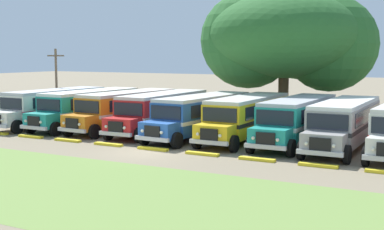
{
  "coord_description": "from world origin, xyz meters",
  "views": [
    {
      "loc": [
        16.86,
        -25.36,
        5.6
      ],
      "look_at": [
        0.0,
        5.46,
        1.6
      ],
      "focal_mm": 49.87,
      "sensor_mm": 36.0,
      "label": 1
    }
  ],
  "objects_px": {
    "parked_bus_slot_3": "(162,110)",
    "broad_shade_tree": "(287,39)",
    "parked_bus_slot_0": "(54,105)",
    "utility_pole": "(56,82)",
    "parked_bus_slot_7": "(345,122)",
    "parked_bus_slot_1": "(89,107)",
    "parked_bus_slot_2": "(126,108)",
    "parked_bus_slot_4": "(202,114)",
    "parked_bus_slot_6": "(298,118)",
    "parked_bus_slot_5": "(247,115)"
  },
  "relations": [
    {
      "from": "broad_shade_tree",
      "to": "utility_pole",
      "type": "xyz_separation_m",
      "value": [
        -18.24,
        -6.91,
        -3.55
      ]
    },
    {
      "from": "parked_bus_slot_5",
      "to": "utility_pole",
      "type": "height_order",
      "value": "utility_pole"
    },
    {
      "from": "parked_bus_slot_0",
      "to": "parked_bus_slot_6",
      "type": "distance_m",
      "value": 19.71
    },
    {
      "from": "parked_bus_slot_5",
      "to": "broad_shade_tree",
      "type": "bearing_deg",
      "value": -178.24
    },
    {
      "from": "parked_bus_slot_3",
      "to": "broad_shade_tree",
      "type": "bearing_deg",
      "value": 143.64
    },
    {
      "from": "broad_shade_tree",
      "to": "parked_bus_slot_3",
      "type": "bearing_deg",
      "value": -125.14
    },
    {
      "from": "parked_bus_slot_1",
      "to": "parked_bus_slot_2",
      "type": "xyz_separation_m",
      "value": [
        3.31,
        0.34,
        0.0
      ]
    },
    {
      "from": "parked_bus_slot_1",
      "to": "parked_bus_slot_5",
      "type": "relative_size",
      "value": 1.0
    },
    {
      "from": "parked_bus_slot_1",
      "to": "parked_bus_slot_4",
      "type": "distance_m",
      "value": 10.01
    },
    {
      "from": "broad_shade_tree",
      "to": "utility_pole",
      "type": "height_order",
      "value": "broad_shade_tree"
    },
    {
      "from": "parked_bus_slot_6",
      "to": "utility_pole",
      "type": "height_order",
      "value": "utility_pole"
    },
    {
      "from": "parked_bus_slot_5",
      "to": "parked_bus_slot_7",
      "type": "relative_size",
      "value": 1.0
    },
    {
      "from": "parked_bus_slot_0",
      "to": "broad_shade_tree",
      "type": "distance_m",
      "value": 19.4
    },
    {
      "from": "parked_bus_slot_6",
      "to": "parked_bus_slot_7",
      "type": "xyz_separation_m",
      "value": [
        3.04,
        -0.42,
        0.0
      ]
    },
    {
      "from": "utility_pole",
      "to": "parked_bus_slot_6",
      "type": "bearing_deg",
      "value": -5.06
    },
    {
      "from": "parked_bus_slot_5",
      "to": "broad_shade_tree",
      "type": "xyz_separation_m",
      "value": [
        -0.39,
        9.02,
        5.25
      ]
    },
    {
      "from": "parked_bus_slot_0",
      "to": "parked_bus_slot_2",
      "type": "xyz_separation_m",
      "value": [
        6.47,
        0.83,
        0.0
      ]
    },
    {
      "from": "parked_bus_slot_6",
      "to": "parked_bus_slot_7",
      "type": "bearing_deg",
      "value": 81.93
    },
    {
      "from": "parked_bus_slot_4",
      "to": "parked_bus_slot_6",
      "type": "xyz_separation_m",
      "value": [
        6.52,
        0.67,
        0.0
      ]
    },
    {
      "from": "parked_bus_slot_4",
      "to": "utility_pole",
      "type": "bearing_deg",
      "value": -96.31
    },
    {
      "from": "broad_shade_tree",
      "to": "parked_bus_slot_6",
      "type": "bearing_deg",
      "value": -66.83
    },
    {
      "from": "parked_bus_slot_6",
      "to": "parked_bus_slot_7",
      "type": "height_order",
      "value": "same"
    },
    {
      "from": "parked_bus_slot_5",
      "to": "parked_bus_slot_6",
      "type": "distance_m",
      "value": 3.4
    },
    {
      "from": "parked_bus_slot_0",
      "to": "parked_bus_slot_1",
      "type": "height_order",
      "value": "same"
    },
    {
      "from": "parked_bus_slot_2",
      "to": "parked_bus_slot_4",
      "type": "distance_m",
      "value": 6.72
    },
    {
      "from": "parked_bus_slot_7",
      "to": "broad_shade_tree",
      "type": "distance_m",
      "value": 12.66
    },
    {
      "from": "parked_bus_slot_6",
      "to": "broad_shade_tree",
      "type": "xyz_separation_m",
      "value": [
        -3.79,
        8.86,
        5.25
      ]
    },
    {
      "from": "parked_bus_slot_1",
      "to": "parked_bus_slot_4",
      "type": "height_order",
      "value": "same"
    },
    {
      "from": "parked_bus_slot_3",
      "to": "parked_bus_slot_5",
      "type": "bearing_deg",
      "value": 88.11
    },
    {
      "from": "parked_bus_slot_5",
      "to": "parked_bus_slot_0",
      "type": "bearing_deg",
      "value": -87.97
    },
    {
      "from": "parked_bus_slot_0",
      "to": "utility_pole",
      "type": "bearing_deg",
      "value": -140.08
    },
    {
      "from": "parked_bus_slot_2",
      "to": "utility_pole",
      "type": "distance_m",
      "value": 9.21
    },
    {
      "from": "parked_bus_slot_1",
      "to": "parked_bus_slot_3",
      "type": "height_order",
      "value": "same"
    },
    {
      "from": "parked_bus_slot_5",
      "to": "utility_pole",
      "type": "xyz_separation_m",
      "value": [
        -18.63,
        2.11,
        1.7
      ]
    },
    {
      "from": "parked_bus_slot_3",
      "to": "parked_bus_slot_4",
      "type": "xyz_separation_m",
      "value": [
        3.56,
        -0.58,
        0.0
      ]
    },
    {
      "from": "parked_bus_slot_7",
      "to": "utility_pole",
      "type": "relative_size",
      "value": 1.78
    },
    {
      "from": "parked_bus_slot_7",
      "to": "utility_pole",
      "type": "bearing_deg",
      "value": -96.22
    },
    {
      "from": "parked_bus_slot_3",
      "to": "parked_bus_slot_7",
      "type": "relative_size",
      "value": 1.0
    },
    {
      "from": "parked_bus_slot_4",
      "to": "parked_bus_slot_0",
      "type": "bearing_deg",
      "value": -85.5
    },
    {
      "from": "parked_bus_slot_5",
      "to": "parked_bus_slot_2",
      "type": "bearing_deg",
      "value": -91.0
    },
    {
      "from": "parked_bus_slot_0",
      "to": "parked_bus_slot_5",
      "type": "relative_size",
      "value": 1.0
    },
    {
      "from": "parked_bus_slot_6",
      "to": "utility_pole",
      "type": "bearing_deg",
      "value": -95.3
    },
    {
      "from": "parked_bus_slot_1",
      "to": "parked_bus_slot_4",
      "type": "relative_size",
      "value": 0.99
    },
    {
      "from": "parked_bus_slot_0",
      "to": "parked_bus_slot_2",
      "type": "height_order",
      "value": "same"
    },
    {
      "from": "parked_bus_slot_3",
      "to": "parked_bus_slot_7",
      "type": "xyz_separation_m",
      "value": [
        13.13,
        -0.34,
        0.0
      ]
    },
    {
      "from": "parked_bus_slot_7",
      "to": "broad_shade_tree",
      "type": "relative_size",
      "value": 0.79
    },
    {
      "from": "parked_bus_slot_5",
      "to": "broad_shade_tree",
      "type": "distance_m",
      "value": 10.45
    },
    {
      "from": "parked_bus_slot_2",
      "to": "parked_bus_slot_4",
      "type": "relative_size",
      "value": 1.0
    },
    {
      "from": "parked_bus_slot_4",
      "to": "parked_bus_slot_6",
      "type": "bearing_deg",
      "value": 99.11
    },
    {
      "from": "parked_bus_slot_1",
      "to": "broad_shade_tree",
      "type": "xyz_separation_m",
      "value": [
        12.74,
        9.31,
        5.25
      ]
    }
  ]
}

